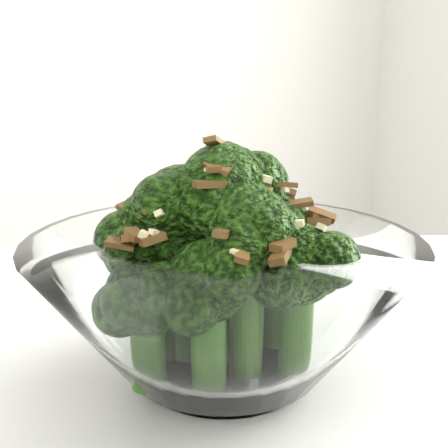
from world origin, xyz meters
name	(u,v)px	position (x,y,z in m)	size (l,w,h in m)	color
broccoli_dish	(223,289)	(0.15, 0.11, 0.81)	(0.25, 0.25, 0.16)	white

